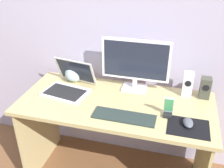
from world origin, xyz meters
TOP-DOWN VIEW (x-y plane):
  - wall_back at (0.00, 0.38)m, footprint 6.00×0.04m
  - desk at (0.00, 0.00)m, footprint 1.36×0.63m
  - monitor at (0.09, 0.22)m, footprint 0.50×0.14m
  - speaker_right at (0.60, 0.22)m, footprint 0.07×0.08m
  - speaker_near_monitor at (0.48, 0.22)m, footprint 0.07×0.07m
  - laptop at (-0.38, 0.07)m, footprint 0.36×0.35m
  - fishbowl at (-0.40, 0.22)m, footprint 0.14×0.14m
  - keyboard_external at (0.10, -0.16)m, footprint 0.41×0.13m
  - mousepad at (0.49, -0.16)m, footprint 0.25×0.20m
  - mouse at (0.49, -0.15)m, footprint 0.07×0.11m
  - phone_in_dock at (0.36, -0.08)m, footprint 0.06×0.06m

SIDE VIEW (x-z plane):
  - desk at x=0.00m, z-range 0.21..0.94m
  - mousepad at x=0.49m, z-range 0.73..0.73m
  - keyboard_external at x=0.10m, z-range 0.73..0.74m
  - mouse at x=0.49m, z-range 0.73..0.77m
  - laptop at x=-0.38m, z-range 0.66..0.88m
  - phone_in_dock at x=0.36m, z-range 0.71..0.84m
  - fishbowl at x=-0.40m, z-range 0.72..0.87m
  - speaker_right at x=0.60m, z-range 0.73..0.88m
  - speaker_near_monitor at x=0.48m, z-range 0.73..0.91m
  - monitor at x=0.09m, z-range 0.74..1.14m
  - wall_back at x=0.00m, z-range 0.00..2.50m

